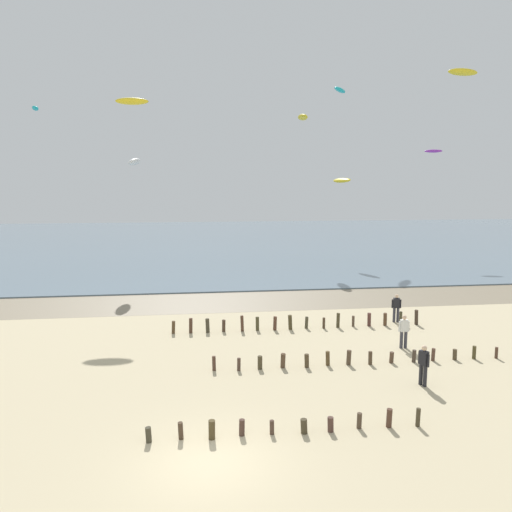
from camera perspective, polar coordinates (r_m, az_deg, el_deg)
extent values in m
plane|color=#C6B58C|center=(15.99, -5.47, -22.63)|extent=(160.00, 160.00, 0.00)
cube|color=#84755B|center=(34.74, -6.49, -5.39)|extent=(120.00, 5.99, 0.01)
cube|color=slate|center=(72.21, -6.89, 1.80)|extent=(160.00, 70.00, 0.10)
cylinder|color=#3F3B2C|center=(17.12, -12.36, -19.59)|extent=(0.21, 0.19, 0.51)
cylinder|color=#453426|center=(17.10, -8.73, -19.40)|extent=(0.18, 0.17, 0.58)
cylinder|color=#473A23|center=(16.97, -5.15, -19.43)|extent=(0.22, 0.23, 0.65)
cylinder|color=#443027|center=(17.16, -1.65, -19.25)|extent=(0.20, 0.20, 0.55)
cylinder|color=#463429|center=(17.24, 1.86, -19.24)|extent=(0.16, 0.16, 0.48)
cylinder|color=#403726|center=(17.35, 5.58, -19.05)|extent=(0.24, 0.23, 0.51)
cylinder|color=#4C342C|center=(17.56, 8.64, -18.75)|extent=(0.21, 0.22, 0.51)
cylinder|color=#493A2B|center=(17.92, 11.89, -18.18)|extent=(0.17, 0.17, 0.54)
cylinder|color=#4D3427|center=(18.20, 15.19, -17.68)|extent=(0.20, 0.20, 0.65)
cylinder|color=#433A27|center=(18.53, 18.28, -17.34)|extent=(0.17, 0.16, 0.65)
cylinder|color=#493327|center=(22.42, -4.89, -12.31)|extent=(0.17, 0.18, 0.66)
cylinder|color=#49372C|center=(22.36, -2.00, -12.44)|extent=(0.17, 0.18, 0.58)
cylinder|color=#453C28|center=(22.50, 0.46, -12.26)|extent=(0.21, 0.22, 0.61)
cylinder|color=#4E3A29|center=(22.69, 3.15, -12.02)|extent=(0.23, 0.22, 0.66)
cylinder|color=#463825|center=(22.81, 5.91, -11.99)|extent=(0.22, 0.21, 0.62)
cylinder|color=#4E3D24|center=(23.17, 8.32, -11.67)|extent=(0.20, 0.20, 0.66)
cylinder|color=#4D3C2C|center=(23.38, 10.71, -11.50)|extent=(0.23, 0.21, 0.69)
cylinder|color=#483828|center=(23.64, 13.11, -11.45)|extent=(0.18, 0.21, 0.61)
cylinder|color=#4E3A2B|center=(24.08, 15.45, -11.27)|extent=(0.20, 0.21, 0.53)
cylinder|color=#42372C|center=(24.45, 17.86, -10.99)|extent=(0.19, 0.18, 0.59)
cylinder|color=#4C362A|center=(24.91, 19.86, -10.71)|extent=(0.18, 0.19, 0.60)
cylinder|color=#483B28|center=(25.43, 22.06, -10.54)|extent=(0.20, 0.21, 0.51)
cylinder|color=#433C23|center=(25.88, 23.98, -10.19)|extent=(0.17, 0.19, 0.63)
cylinder|color=#493326|center=(26.41, 26.11, -10.04)|extent=(0.15, 0.15, 0.55)
cylinder|color=#4B3823|center=(27.88, -9.55, -8.16)|extent=(0.21, 0.20, 0.72)
cylinder|color=#473024|center=(27.84, -7.58, -8.01)|extent=(0.21, 0.22, 0.84)
cylinder|color=#3E392A|center=(27.83, -5.64, -8.03)|extent=(0.23, 0.25, 0.80)
cylinder|color=#403024|center=(27.91, -3.76, -8.08)|extent=(0.20, 0.19, 0.68)
cylinder|color=#493124|center=(27.90, -1.62, -7.83)|extent=(0.20, 0.21, 0.90)
cylinder|color=#413C26|center=(28.08, 0.16, -7.85)|extent=(0.20, 0.21, 0.78)
cylinder|color=#4E3325|center=(28.14, 2.22, -7.81)|extent=(0.22, 0.21, 0.79)
cylinder|color=#423923|center=(28.30, 3.98, -7.67)|extent=(0.25, 0.23, 0.85)
cylinder|color=#413D2C|center=(28.61, 5.88, -7.69)|extent=(0.21, 0.20, 0.69)
cylinder|color=#443325|center=(28.73, 7.87, -7.70)|extent=(0.15, 0.16, 0.63)
cylinder|color=#423A26|center=(29.00, 9.50, -7.37)|extent=(0.21, 0.21, 0.85)
cylinder|color=#48392C|center=(29.37, 11.21, -7.43)|extent=(0.16, 0.16, 0.63)
cylinder|color=#4E2F2A|center=(29.61, 12.99, -7.20)|extent=(0.23, 0.24, 0.80)
cylinder|color=#4E3725|center=(29.96, 14.75, -7.12)|extent=(0.22, 0.23, 0.76)
cylinder|color=#3F3C28|center=(30.29, 16.43, -6.96)|extent=(0.17, 0.17, 0.80)
cylinder|color=#3D3025|center=(30.65, 18.10, -6.77)|extent=(0.24, 0.23, 0.90)
cylinder|color=#232328|center=(21.80, 19.02, -13.03)|extent=(0.16, 0.16, 0.88)
cylinder|color=#232328|center=(21.94, 18.58, -12.88)|extent=(0.16, 0.16, 0.88)
cube|color=black|center=(21.62, 18.89, -11.12)|extent=(0.34, 0.42, 0.60)
sphere|color=beige|center=(21.49, 18.94, -10.06)|extent=(0.22, 0.22, 0.22)
cylinder|color=black|center=(21.49, 19.37, -11.41)|extent=(0.09, 0.09, 0.52)
cylinder|color=black|center=(21.79, 18.41, -11.09)|extent=(0.09, 0.09, 0.52)
cylinder|color=#383842|center=(26.18, 16.50, -9.30)|extent=(0.16, 0.16, 0.88)
cylinder|color=#383842|center=(26.26, 16.96, -9.26)|extent=(0.16, 0.16, 0.88)
cube|color=white|center=(26.01, 16.80, -7.72)|extent=(0.37, 0.23, 0.60)
sphere|color=beige|center=(25.90, 16.84, -6.83)|extent=(0.22, 0.22, 0.22)
cylinder|color=white|center=(25.93, 16.30, -7.86)|extent=(0.09, 0.09, 0.52)
cylinder|color=white|center=(26.11, 17.29, -7.79)|extent=(0.09, 0.09, 0.52)
cylinder|color=#383842|center=(30.82, 15.72, -6.59)|extent=(0.16, 0.16, 0.88)
cylinder|color=#383842|center=(30.85, 16.13, -6.59)|extent=(0.16, 0.16, 0.88)
cube|color=black|center=(30.66, 15.98, -5.26)|extent=(0.40, 0.30, 0.60)
sphere|color=beige|center=(30.56, 16.01, -4.49)|extent=(0.22, 0.22, 0.22)
cylinder|color=black|center=(30.63, 15.53, -5.35)|extent=(0.09, 0.09, 0.52)
cylinder|color=black|center=(30.71, 16.42, -5.35)|extent=(0.09, 0.09, 0.52)
ellipsoid|color=yellow|center=(54.96, 22.86, 19.06)|extent=(3.56, 1.82, 0.81)
ellipsoid|color=#19B2B7|center=(60.65, 9.70, 18.46)|extent=(2.60, 3.16, 0.78)
ellipsoid|color=yellow|center=(37.70, -14.19, 17.01)|extent=(2.37, 0.95, 0.63)
ellipsoid|color=#19B2B7|center=(59.44, -24.23, 15.35)|extent=(1.48, 2.17, 0.59)
ellipsoid|color=yellow|center=(52.50, 9.93, 8.64)|extent=(1.86, 2.91, 0.68)
ellipsoid|color=white|center=(43.06, -13.91, 10.56)|extent=(1.21, 2.98, 0.81)
ellipsoid|color=yellow|center=(54.45, 5.44, 15.73)|extent=(1.07, 2.91, 0.78)
ellipsoid|color=purple|center=(58.09, 19.88, 11.37)|extent=(1.99, 1.10, 0.43)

